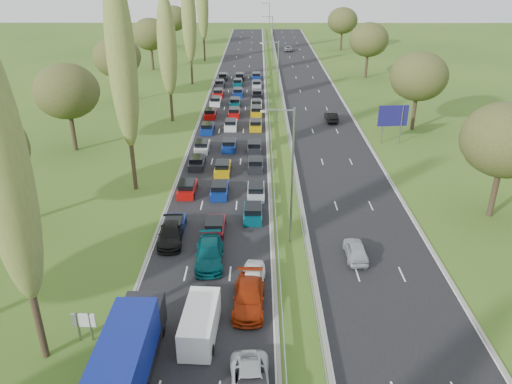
{
  "coord_description": "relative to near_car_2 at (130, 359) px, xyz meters",
  "views": [
    {
      "loc": [
        1.73,
        5.23,
        22.41
      ],
      "look_at": [
        1.47,
        50.03,
        1.5
      ],
      "focal_mm": 35.0,
      "sensor_mm": 36.0,
      "label": 1
    }
  ],
  "objects": [
    {
      "name": "blue_lorry",
      "position": [
        0.28,
        -0.55,
        1.25
      ],
      "size": [
        2.52,
        9.07,
        3.83
      ],
      "rotation": [
        0.0,
        0.0,
        -0.0
      ],
      "color": "black",
      "rests_on": "near_carriageway"
    },
    {
      "name": "white_van_rear",
      "position": [
        3.91,
        3.08,
        0.34
      ],
      "size": [
        2.05,
        5.23,
        2.1
      ],
      "rotation": [
        0.0,
        0.0,
        -0.06
      ],
      "color": "white",
      "rests_on": "near_carriageway"
    },
    {
      "name": "ground",
      "position": [
        10.45,
        52.03,
        -0.74
      ],
      "size": [
        260.0,
        260.0,
        0.0
      ],
      "primitive_type": "plane",
      "color": "#34591B",
      "rests_on": "ground"
    },
    {
      "name": "near_car_11",
      "position": [
        7.0,
        6.01,
        0.07
      ],
      "size": [
        2.36,
        5.48,
        1.57
      ],
      "primitive_type": "imported",
      "rotation": [
        0.0,
        0.0,
        -0.03
      ],
      "color": "#932509",
      "rests_on": "near_carriageway"
    },
    {
      "name": "far_car_2",
      "position": [
        15.59,
        115.68,
        -0.03
      ],
      "size": [
        2.46,
        5.04,
        1.38
      ],
      "primitive_type": "imported",
      "rotation": [
        0.0,
        0.0,
        3.11
      ],
      "color": "slate",
      "rests_on": "far_carriageway"
    },
    {
      "name": "traffic_queue_fill",
      "position": [
        3.72,
        49.24,
        -0.3
      ],
      "size": [
        9.11,
        68.07,
        0.8
      ],
      "color": "navy",
      "rests_on": "ground"
    },
    {
      "name": "central_reservation",
      "position": [
        10.45,
        54.53,
        -0.19
      ],
      "size": [
        2.36,
        215.0,
        0.32
      ],
      "color": "gray",
      "rests_on": "ground"
    },
    {
      "name": "direction_sign",
      "position": [
        25.35,
        40.94,
        2.83
      ],
      "size": [
        3.99,
        0.47,
        5.2
      ],
      "color": "gray",
      "rests_on": "ground"
    },
    {
      "name": "near_carriageway",
      "position": [
        3.7,
        54.53,
        -0.74
      ],
      "size": [
        10.5,
        215.0,
        0.04
      ],
      "primitive_type": "cube",
      "color": "black",
      "rests_on": "ground"
    },
    {
      "name": "near_car_12",
      "position": [
        7.27,
        8.34,
        0.02
      ],
      "size": [
        2.04,
        4.41,
        1.46
      ],
      "primitive_type": "imported",
      "rotation": [
        0.0,
        0.0,
        -0.07
      ],
      "color": "white",
      "rests_on": "near_carriageway"
    },
    {
      "name": "near_car_10",
      "position": [
        7.25,
        -1.83,
        -0.03
      ],
      "size": [
        2.55,
        5.06,
        1.37
      ],
      "primitive_type": "imported",
      "rotation": [
        0.0,
        0.0,
        0.06
      ],
      "color": "#B1B7BB",
      "rests_on": "near_carriageway"
    },
    {
      "name": "far_carriageway",
      "position": [
        17.2,
        54.53,
        -0.74
      ],
      "size": [
        10.5,
        215.0,
        0.04
      ],
      "primitive_type": "cube",
      "color": "black",
      "rests_on": "ground"
    },
    {
      "name": "near_car_2",
      "position": [
        0.0,
        0.0,
        0.0
      ],
      "size": [
        2.77,
        5.32,
        1.43
      ],
      "primitive_type": "imported",
      "rotation": [
        0.0,
        0.0,
        -0.08
      ],
      "color": "white",
      "rests_on": "near_carriageway"
    },
    {
      "name": "lamp_columns",
      "position": [
        10.45,
        50.03,
        5.26
      ],
      "size": [
        0.18,
        140.18,
        12.0
      ],
      "color": "gray",
      "rests_on": "ground"
    },
    {
      "name": "near_car_7",
      "position": [
        3.7,
        11.69,
        0.08
      ],
      "size": [
        2.54,
        5.63,
        1.6
      ],
      "primitive_type": "imported",
      "rotation": [
        0.0,
        0.0,
        0.05
      ],
      "color": "#05474E",
      "rests_on": "near_carriageway"
    },
    {
      "name": "far_car_1",
      "position": [
        18.72,
        51.0,
        -0.01
      ],
      "size": [
        1.75,
        4.36,
        1.41
      ],
      "primitive_type": "imported",
      "rotation": [
        0.0,
        0.0,
        3.2
      ],
      "color": "black",
      "rests_on": "far_carriageway"
    },
    {
      "name": "woodland_right",
      "position": [
        29.95,
        38.7,
        6.95
      ],
      "size": [
        8.0,
        153.0,
        11.1
      ],
      "color": "#2D2116",
      "rests_on": "ground"
    },
    {
      "name": "far_car_0",
      "position": [
        15.7,
        12.44,
        -0.01
      ],
      "size": [
        1.67,
        4.14,
        1.41
      ],
      "primitive_type": "imported",
      "rotation": [
        0.0,
        0.0,
        3.14
      ],
      "color": "#A4AAAE",
      "rests_on": "far_carriageway"
    },
    {
      "name": "woodland_left",
      "position": [
        -16.05,
        34.66,
        6.95
      ],
      "size": [
        8.0,
        166.0,
        11.1
      ],
      "color": "#2D2116",
      "rests_on": "ground"
    },
    {
      "name": "info_sign",
      "position": [
        -3.45,
        2.47,
        0.63
      ],
      "size": [
        1.5,
        0.16,
        2.1
      ],
      "color": "gray",
      "rests_on": "ground"
    },
    {
      "name": "poplar_row",
      "position": [
        -5.55,
        40.2,
        11.65
      ],
      "size": [
        2.8,
        127.8,
        22.44
      ],
      "color": "#2D2116",
      "rests_on": "ground"
    },
    {
      "name": "near_car_3",
      "position": [
        0.03,
        14.98,
        0.02
      ],
      "size": [
        2.38,
        5.17,
        1.46
      ],
      "primitive_type": "imported",
      "rotation": [
        0.0,
        0.0,
        0.07
      ],
      "color": "black",
      "rests_on": "near_carriageway"
    }
  ]
}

